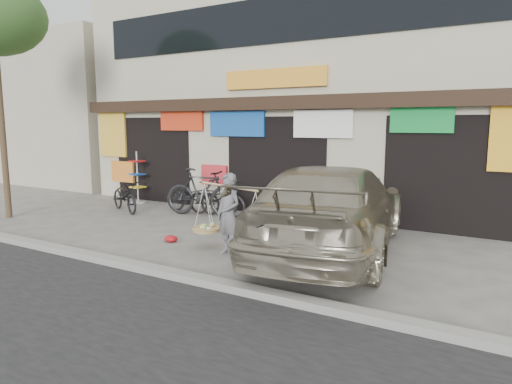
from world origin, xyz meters
The scene contains 12 objects.
ground centered at (0.00, 0.00, 0.00)m, with size 70.00×70.00×0.00m, color gray.
kerb centered at (0.00, -2.00, 0.06)m, with size 70.00×0.25×0.12m, color gray.
shophouse_block centered at (0.00, 6.42, 3.45)m, with size 14.00×6.32×7.00m.
neighbor_west centered at (-13.50, 7.00, 3.00)m, with size 12.00×7.00×6.00m, color #B6AD97.
street_vendor centered at (1.11, -0.44, 0.73)m, with size 1.93×0.97×1.59m.
bike_0 centered at (-3.93, 1.70, 0.45)m, with size 0.60×1.71×0.90m, color black.
bike_1 centered at (-1.63, 2.31, 0.65)m, with size 0.62×2.18×1.31m, color black.
bike_2 centered at (-1.29, 2.53, 0.48)m, with size 0.64×1.83×0.96m, color black.
bike_3 centered at (-2.12, 2.53, 0.48)m, with size 0.64×1.83×0.96m, color black.
suv centered at (2.69, 0.82, 0.86)m, with size 3.37×6.24×1.72m.
display_rack centered at (-4.65, 2.94, 0.66)m, with size 0.45×0.45×1.64m.
red_bag centered at (-0.52, -0.26, 0.07)m, with size 0.31×0.25×0.14m, color red.
Camera 1 is at (5.88, -7.51, 2.51)m, focal length 32.00 mm.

